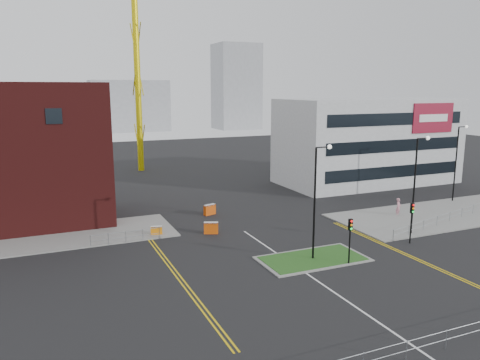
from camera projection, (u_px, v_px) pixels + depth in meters
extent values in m
plane|color=black|center=(354.00, 306.00, 29.39)|extent=(200.00, 200.00, 0.00)
cube|color=slate|center=(15.00, 242.00, 41.39)|extent=(28.00, 8.00, 0.12)
cube|color=slate|center=(441.00, 214.00, 50.57)|extent=(24.00, 10.00, 0.12)
cube|color=slate|center=(313.00, 259.00, 37.37)|extent=(8.60, 4.60, 0.08)
cube|color=#1F4F1A|center=(313.00, 259.00, 37.36)|extent=(8.00, 4.00, 0.12)
cube|color=#4F1413|center=(11.00, 156.00, 45.46)|extent=(18.00, 10.00, 14.00)
cube|color=black|center=(54.00, 116.00, 41.73)|extent=(1.40, 0.10, 1.40)
cube|color=#AEB1B3|center=(367.00, 141.00, 67.19)|extent=(25.00, 12.00, 12.00)
cube|color=black|center=(395.00, 172.00, 62.45)|extent=(22.00, 0.10, 1.60)
cube|color=black|center=(396.00, 146.00, 61.77)|extent=(22.00, 0.10, 1.60)
cube|color=black|center=(398.00, 119.00, 61.10)|extent=(22.00, 0.10, 1.60)
cube|color=maroon|center=(433.00, 118.00, 63.39)|extent=(7.00, 0.15, 4.00)
cube|color=white|center=(434.00, 118.00, 63.30)|extent=(5.00, 0.05, 1.00)
cylinder|color=#D6C00C|center=(137.00, 69.00, 74.97)|extent=(1.00, 1.00, 32.93)
cylinder|color=black|center=(314.00, 205.00, 36.51)|extent=(0.16, 0.16, 9.00)
cylinder|color=black|center=(323.00, 147.00, 35.88)|extent=(1.20, 0.10, 0.10)
sphere|color=silver|center=(330.00, 147.00, 36.11)|extent=(0.36, 0.36, 0.36)
cylinder|color=black|center=(414.00, 187.00, 42.99)|extent=(0.16, 0.16, 9.00)
cylinder|color=black|center=(423.00, 138.00, 42.36)|extent=(1.20, 0.10, 0.10)
sphere|color=silver|center=(428.00, 138.00, 42.59)|extent=(0.36, 0.36, 0.36)
cylinder|color=black|center=(456.00, 165.00, 55.66)|extent=(0.16, 0.16, 9.00)
cylinder|color=black|center=(463.00, 127.00, 55.02)|extent=(1.20, 0.10, 0.10)
sphere|color=silver|center=(466.00, 127.00, 55.26)|extent=(0.36, 0.36, 0.36)
cylinder|color=black|center=(349.00, 246.00, 36.06)|extent=(0.12, 0.12, 3.00)
cube|color=black|center=(350.00, 225.00, 35.74)|extent=(0.28, 0.22, 0.90)
sphere|color=red|center=(352.00, 221.00, 35.56)|extent=(0.18, 0.18, 0.18)
sphere|color=orange|center=(351.00, 225.00, 35.62)|extent=(0.18, 0.18, 0.18)
sphere|color=#0CCC33|center=(351.00, 229.00, 35.68)|extent=(0.18, 0.18, 0.18)
cylinder|color=black|center=(411.00, 227.00, 40.99)|extent=(0.12, 0.12, 3.00)
cube|color=black|center=(412.00, 208.00, 40.66)|extent=(0.28, 0.22, 0.90)
sphere|color=red|center=(414.00, 205.00, 40.48)|extent=(0.18, 0.18, 0.18)
sphere|color=orange|center=(413.00, 208.00, 40.54)|extent=(0.18, 0.18, 0.18)
sphere|color=#0CCC33|center=(413.00, 212.00, 40.60)|extent=(0.18, 0.18, 0.18)
cylinder|color=gray|center=(428.00, 336.00, 23.79)|extent=(24.00, 0.04, 0.04)
cylinder|color=gray|center=(427.00, 345.00, 23.88)|extent=(24.00, 0.04, 0.04)
cylinder|color=gray|center=(126.00, 232.00, 41.11)|extent=(6.00, 0.04, 0.04)
cylinder|color=gray|center=(126.00, 237.00, 41.20)|extent=(6.00, 0.04, 0.04)
cylinder|color=gray|center=(90.00, 241.00, 40.03)|extent=(0.05, 0.05, 1.10)
cylinder|color=gray|center=(159.00, 233.00, 42.37)|extent=(0.05, 0.05, 1.10)
cylinder|color=gray|center=(450.00, 212.00, 47.54)|extent=(19.01, 5.04, 0.04)
cylinder|color=gray|center=(450.00, 217.00, 47.64)|extent=(19.01, 5.04, 0.04)
cylinder|color=gray|center=(393.00, 235.00, 41.68)|extent=(0.05, 0.05, 1.10)
cube|color=silver|center=(335.00, 293.00, 31.19)|extent=(0.15, 30.00, 0.01)
cube|color=gold|center=(172.00, 271.00, 34.88)|extent=(0.12, 24.00, 0.01)
cube|color=gold|center=(176.00, 271.00, 35.00)|extent=(0.12, 24.00, 0.01)
cube|color=gold|center=(404.00, 254.00, 38.50)|extent=(0.12, 20.00, 0.01)
cube|color=gold|center=(407.00, 254.00, 38.61)|extent=(0.12, 20.00, 0.01)
cube|color=gray|center=(129.00, 106.00, 148.82)|extent=(24.00, 12.00, 16.00)
cube|color=gray|center=(236.00, 87.00, 156.81)|extent=(14.00, 12.00, 28.00)
cube|color=gray|center=(68.00, 112.00, 151.18)|extent=(30.00, 12.00, 12.00)
imported|color=#CA8291|center=(398.00, 207.00, 49.97)|extent=(0.85, 0.75, 1.95)
cube|color=orange|center=(156.00, 231.00, 43.40)|extent=(1.11, 0.60, 0.88)
cube|color=silver|center=(156.00, 227.00, 43.32)|extent=(1.11, 0.60, 0.11)
cube|color=#DA500C|center=(211.00, 228.00, 43.92)|extent=(1.39, 0.91, 1.10)
cube|color=silver|center=(211.00, 223.00, 43.82)|extent=(1.39, 0.91, 0.13)
cube|color=#D14A0B|center=(210.00, 210.00, 50.50)|extent=(1.42, 0.84, 1.12)
cube|color=silver|center=(210.00, 205.00, 50.41)|extent=(1.42, 0.84, 0.13)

